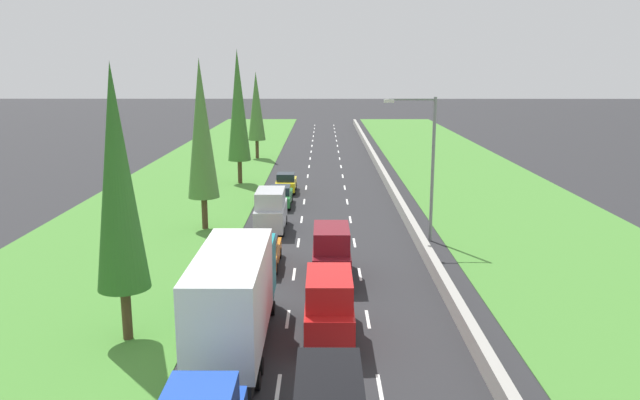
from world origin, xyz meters
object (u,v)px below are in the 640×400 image
(green_sedan_left_lane, at_px, (280,196))
(street_light_mast, at_px, (427,159))
(red_van_centre_lane, at_px, (329,306))
(white_box_truck_left_lane, at_px, (235,297))
(orange_sedan_left_lane, at_px, (263,252))
(poplar_tree_fifth, at_px, (256,106))
(maroon_van_centre_lane_fourth, at_px, (331,253))
(yellow_hatchback_left_lane, at_px, (286,183))
(poplar_tree_second, at_px, (117,180))
(poplar_tree_third, at_px, (201,130))
(silver_van_left_lane, at_px, (271,210))
(poplar_tree_fourth, at_px, (238,106))

(green_sedan_left_lane, distance_m, street_light_mast, 14.56)
(red_van_centre_lane, height_order, white_box_truck_left_lane, white_box_truck_left_lane)
(red_van_centre_lane, xyz_separation_m, orange_sedan_left_lane, (-3.55, 9.30, -0.59))
(orange_sedan_left_lane, relative_size, poplar_tree_fifth, 0.44)
(maroon_van_centre_lane_fourth, distance_m, orange_sedan_left_lane, 4.27)
(yellow_hatchback_left_lane, xyz_separation_m, street_light_mast, (9.65, -15.35, 4.40))
(white_box_truck_left_lane, relative_size, street_light_mast, 1.04)
(orange_sedan_left_lane, bearing_deg, yellow_hatchback_left_lane, 89.80)
(yellow_hatchback_left_lane, xyz_separation_m, poplar_tree_second, (-4.66, -29.96, 5.73))
(maroon_van_centre_lane_fourth, xyz_separation_m, street_light_mast, (5.99, 7.24, 3.83))
(orange_sedan_left_lane, height_order, street_light_mast, street_light_mast)
(yellow_hatchback_left_lane, bearing_deg, poplar_tree_third, -110.81)
(silver_van_left_lane, bearing_deg, street_light_mast, -13.71)
(maroon_van_centre_lane_fourth, relative_size, poplar_tree_fifth, 0.48)
(white_box_truck_left_lane, distance_m, orange_sedan_left_lane, 10.39)
(red_van_centre_lane, distance_m, poplar_tree_fourth, 35.46)
(red_van_centre_lane, xyz_separation_m, white_box_truck_left_lane, (-3.61, -0.99, 0.78))
(white_box_truck_left_lane, height_order, street_light_mast, street_light_mast)
(orange_sedan_left_lane, bearing_deg, green_sedan_left_lane, 90.28)
(yellow_hatchback_left_lane, bearing_deg, green_sedan_left_lane, -91.52)
(orange_sedan_left_lane, xyz_separation_m, yellow_hatchback_left_lane, (0.07, 20.61, 0.02))
(poplar_tree_fifth, relative_size, street_light_mast, 1.13)
(maroon_van_centre_lane_fourth, relative_size, orange_sedan_left_lane, 1.09)
(white_box_truck_left_lane, bearing_deg, poplar_tree_fourth, 97.18)
(poplar_tree_second, bearing_deg, orange_sedan_left_lane, 63.86)
(yellow_hatchback_left_lane, bearing_deg, orange_sedan_left_lane, -90.20)
(maroon_van_centre_lane_fourth, height_order, silver_van_left_lane, same)
(green_sedan_left_lane, height_order, street_light_mast, street_light_mast)
(red_van_centre_lane, relative_size, orange_sedan_left_lane, 1.09)
(maroon_van_centre_lane_fourth, xyz_separation_m, green_sedan_left_lane, (-3.81, 17.06, -0.59))
(silver_van_left_lane, relative_size, poplar_tree_second, 0.44)
(street_light_mast, bearing_deg, maroon_van_centre_lane_fourth, -129.63)
(white_box_truck_left_lane, xyz_separation_m, maroon_van_centre_lane_fourth, (3.80, 8.31, -0.78))
(green_sedan_left_lane, bearing_deg, poplar_tree_fourth, 114.51)
(white_box_truck_left_lane, bearing_deg, green_sedan_left_lane, 90.02)
(poplar_tree_fifth, xyz_separation_m, street_light_mast, (14.26, -35.59, -0.90))
(maroon_van_centre_lane_fourth, height_order, yellow_hatchback_left_lane, maroon_van_centre_lane_fourth)
(maroon_van_centre_lane_fourth, height_order, poplar_tree_fourth, poplar_tree_fourth)
(silver_van_left_lane, bearing_deg, orange_sedan_left_lane, -88.62)
(poplar_tree_third, bearing_deg, maroon_van_centre_lane_fourth, -50.07)
(maroon_van_centre_lane_fourth, relative_size, yellow_hatchback_left_lane, 1.26)
(poplar_tree_third, bearing_deg, street_light_mast, -11.09)
(poplar_tree_fourth, distance_m, street_light_mast, 24.20)
(poplar_tree_second, bearing_deg, poplar_tree_fourth, 89.82)
(poplar_tree_fifth, bearing_deg, yellow_hatchback_left_lane, -77.18)
(poplar_tree_second, bearing_deg, green_sedan_left_lane, 79.53)
(red_van_centre_lane, distance_m, maroon_van_centre_lane_fourth, 7.32)
(red_van_centre_lane, relative_size, maroon_van_centre_lane_fourth, 1.00)
(green_sedan_left_lane, relative_size, yellow_hatchback_left_lane, 1.15)
(silver_van_left_lane, bearing_deg, poplar_tree_second, -104.50)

